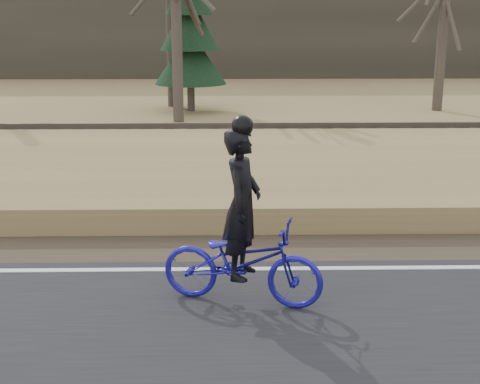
{
  "coord_description": "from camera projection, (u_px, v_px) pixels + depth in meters",
  "views": [
    {
      "loc": [
        -3.86,
        -8.54,
        3.55
      ],
      "look_at": [
        -3.69,
        0.5,
        1.1
      ],
      "focal_mm": 50.0,
      "sensor_mm": 36.0,
      "label": 1
    }
  ],
  "objects": [
    {
      "name": "shoulder",
      "position": [
        476.0,
        246.0,
        10.39
      ],
      "size": [
        120.0,
        1.6,
        0.04
      ],
      "primitive_type": "cube",
      "color": "#473A2B",
      "rests_on": "ground"
    },
    {
      "name": "embankment",
      "position": [
        422.0,
        185.0,
        13.23
      ],
      "size": [
        120.0,
        5.0,
        0.44
      ],
      "primitive_type": "cube",
      "color": "#987D4D",
      "rests_on": "ground"
    },
    {
      "name": "ballast",
      "position": [
        380.0,
        147.0,
        16.9
      ],
      "size": [
        120.0,
        3.0,
        0.45
      ],
      "primitive_type": "cube",
      "color": "slate",
      "rests_on": "ground"
    },
    {
      "name": "railroad",
      "position": [
        380.0,
        135.0,
        16.82
      ],
      "size": [
        120.0,
        2.4,
        0.29
      ],
      "color": "black",
      "rests_on": "ballast"
    },
    {
      "name": "treeline_backdrop",
      "position": [
        296.0,
        21.0,
        37.4
      ],
      "size": [
        120.0,
        4.0,
        6.0
      ],
      "primitive_type": "cube",
      "color": "#383328",
      "rests_on": "ground"
    },
    {
      "name": "cyclist",
      "position": [
        242.0,
        246.0,
        8.11
      ],
      "size": [
        2.12,
        1.22,
        2.34
      ],
      "rotation": [
        0.0,
        0.0,
        1.29
      ],
      "color": "#1B1593",
      "rests_on": "road"
    },
    {
      "name": "bare_tree_near_left",
      "position": [
        176.0,
        8.0,
        21.28
      ],
      "size": [
        0.36,
        0.36,
        7.28
      ],
      "primitive_type": "cylinder",
      "color": "#4B4137",
      "rests_on": "ground"
    },
    {
      "name": "conifer",
      "position": [
        190.0,
        24.0,
        23.8
      ],
      "size": [
        2.6,
        2.6,
        6.55
      ],
      "color": "#4B4137",
      "rests_on": "ground"
    }
  ]
}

